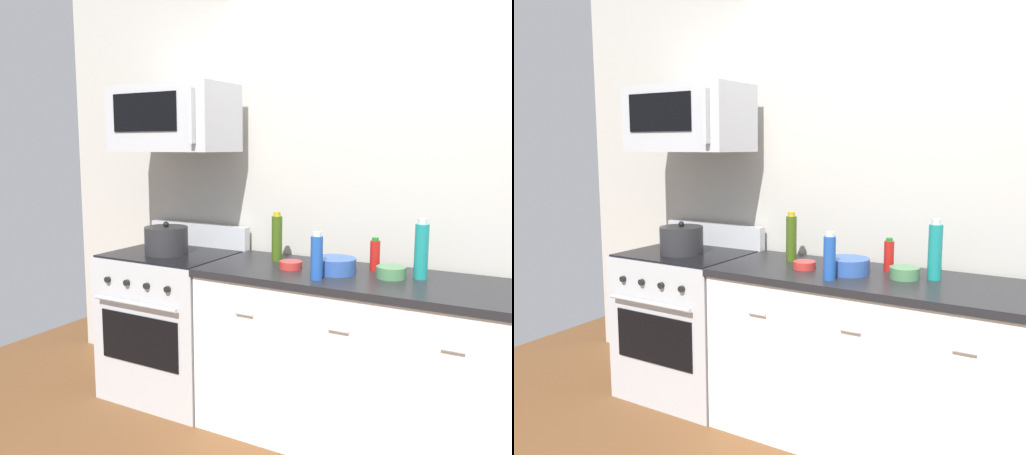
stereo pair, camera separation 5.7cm
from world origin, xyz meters
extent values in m
plane|color=brown|center=(0.00, 0.00, 0.00)|extent=(6.42, 6.42, 0.00)
cube|color=#B7B2A8|center=(0.00, 0.41, 1.35)|extent=(5.35, 0.10, 2.70)
cube|color=white|center=(0.00, 0.00, 0.44)|extent=(2.23, 0.62, 0.88)
cube|color=black|center=(0.00, 0.00, 0.90)|extent=(2.26, 0.65, 0.04)
cylinder|color=silver|center=(-0.78, -0.32, 0.72)|extent=(0.10, 0.02, 0.02)
cylinder|color=silver|center=(-0.26, -0.32, 0.72)|extent=(0.10, 0.02, 0.02)
cylinder|color=silver|center=(0.26, -0.32, 0.72)|extent=(0.10, 0.02, 0.02)
cube|color=#B7BABF|center=(-1.51, 0.00, 0.46)|extent=(0.76, 0.64, 0.91)
cube|color=black|center=(-1.51, -0.32, 0.45)|extent=(0.58, 0.01, 0.30)
cylinder|color=#B7BABF|center=(-1.51, -0.35, 0.68)|extent=(0.61, 0.02, 0.02)
cube|color=#B7BABF|center=(-1.51, 0.29, 0.99)|extent=(0.76, 0.06, 0.16)
cube|color=black|center=(-1.51, 0.00, 0.92)|extent=(0.73, 0.61, 0.01)
cylinder|color=black|center=(-1.73, -0.33, 0.79)|extent=(0.04, 0.02, 0.04)
cylinder|color=black|center=(-1.58, -0.33, 0.79)|extent=(0.04, 0.02, 0.04)
cylinder|color=black|center=(-1.43, -0.33, 0.79)|extent=(0.04, 0.02, 0.04)
cylinder|color=black|center=(-1.28, -0.33, 0.79)|extent=(0.04, 0.02, 0.04)
cube|color=#B7BABF|center=(-1.51, 0.05, 1.75)|extent=(0.74, 0.40, 0.40)
cube|color=black|center=(-1.57, -0.15, 1.78)|extent=(0.48, 0.01, 0.22)
cube|color=#B7BABF|center=(-1.21, -0.17, 1.75)|extent=(0.02, 0.04, 0.30)
cylinder|color=#1E4CA5|center=(-0.43, -0.19, 1.03)|extent=(0.06, 0.06, 0.22)
cylinder|color=silver|center=(-0.43, -0.19, 1.15)|extent=(0.04, 0.04, 0.02)
cylinder|color=#B21914|center=(-0.25, 0.16, 1.00)|extent=(0.05, 0.05, 0.16)
cylinder|color=#19721E|center=(-0.25, 0.16, 1.09)|extent=(0.03, 0.03, 0.02)
cylinder|color=#197F7A|center=(0.01, 0.09, 1.06)|extent=(0.07, 0.07, 0.28)
cylinder|color=beige|center=(0.01, 0.09, 1.21)|extent=(0.05, 0.05, 0.03)
cylinder|color=#385114|center=(-0.82, 0.12, 1.05)|extent=(0.06, 0.06, 0.26)
cylinder|color=#B29919|center=(-0.82, 0.12, 1.19)|extent=(0.04, 0.04, 0.03)
cylinder|color=#B72D28|center=(-0.66, -0.03, 0.94)|extent=(0.12, 0.12, 0.04)
torus|color=#B72D28|center=(-0.66, -0.03, 0.96)|extent=(0.12, 0.12, 0.01)
cylinder|color=#B72D28|center=(-0.66, -0.03, 0.92)|extent=(0.07, 0.07, 0.01)
cylinder|color=#2D519E|center=(-0.41, -0.01, 0.96)|extent=(0.22, 0.22, 0.08)
torus|color=#2D519E|center=(-0.41, -0.01, 1.00)|extent=(0.22, 0.22, 0.01)
cylinder|color=#2D519E|center=(-0.41, -0.01, 0.93)|extent=(0.12, 0.12, 0.01)
cylinder|color=#477A4C|center=(-0.12, 0.03, 0.95)|extent=(0.15, 0.15, 0.06)
torus|color=#477A4C|center=(-0.12, 0.03, 0.98)|extent=(0.15, 0.15, 0.01)
cylinder|color=#477A4C|center=(-0.12, 0.03, 0.92)|extent=(0.08, 0.08, 0.01)
cylinder|color=#262628|center=(-1.51, -0.05, 1.01)|extent=(0.27, 0.27, 0.17)
sphere|color=black|center=(-1.51, -0.05, 1.11)|extent=(0.04, 0.04, 0.04)
camera|label=1|loc=(0.65, -2.69, 1.58)|focal=38.76mm
camera|label=2|loc=(0.70, -2.66, 1.58)|focal=38.76mm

